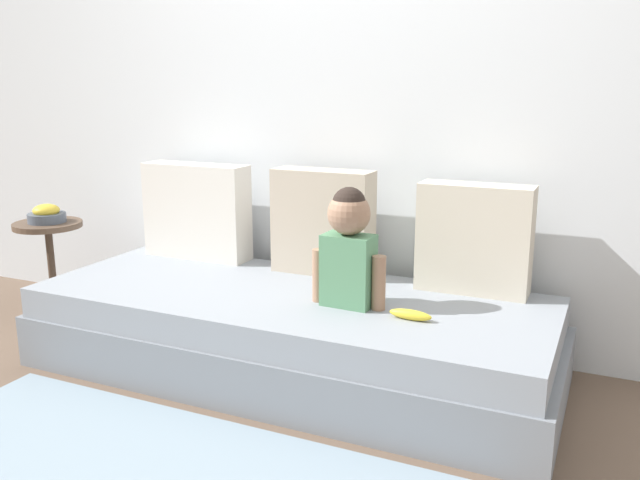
% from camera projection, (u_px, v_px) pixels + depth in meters
% --- Properties ---
extents(ground_plane, '(12.00, 12.00, 0.00)m').
position_uv_depth(ground_plane, '(290.00, 371.00, 2.96)').
color(ground_plane, brown).
extents(back_wall, '(5.50, 0.10, 2.41)m').
position_uv_depth(back_wall, '(343.00, 93.00, 3.19)').
color(back_wall, silver).
rests_on(back_wall, ground).
extents(couch, '(2.30, 0.90, 0.37)m').
position_uv_depth(couch, '(290.00, 333.00, 2.91)').
color(couch, gray).
rests_on(couch, ground).
extents(throw_pillow_left, '(0.56, 0.16, 0.49)m').
position_uv_depth(throw_pillow_left, '(197.00, 211.00, 3.41)').
color(throw_pillow_left, silver).
rests_on(throw_pillow_left, couch).
extents(throw_pillow_center, '(0.48, 0.16, 0.49)m').
position_uv_depth(throw_pillow_center, '(323.00, 222.00, 3.13)').
color(throw_pillow_center, '#C1B29E').
rests_on(throw_pillow_center, couch).
extents(throw_pillow_right, '(0.48, 0.16, 0.47)m').
position_uv_depth(throw_pillow_right, '(474.00, 239.00, 2.84)').
color(throw_pillow_right, beige).
rests_on(throw_pillow_right, couch).
extents(toddler, '(0.32, 0.17, 0.49)m').
position_uv_depth(toddler, '(349.00, 244.00, 2.66)').
color(toddler, '#568E66').
rests_on(toddler, couch).
extents(banana, '(0.17, 0.05, 0.04)m').
position_uv_depth(banana, '(410.00, 315.00, 2.54)').
color(banana, yellow).
rests_on(banana, couch).
extents(side_table, '(0.36, 0.36, 0.52)m').
position_uv_depth(side_table, '(49.00, 244.00, 3.63)').
color(side_table, brown).
rests_on(side_table, ground).
extents(fruit_bowl, '(0.20, 0.20, 0.10)m').
position_uv_depth(fruit_bowl, '(47.00, 215.00, 3.59)').
color(fruit_bowl, '#4C5666').
rests_on(fruit_bowl, side_table).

